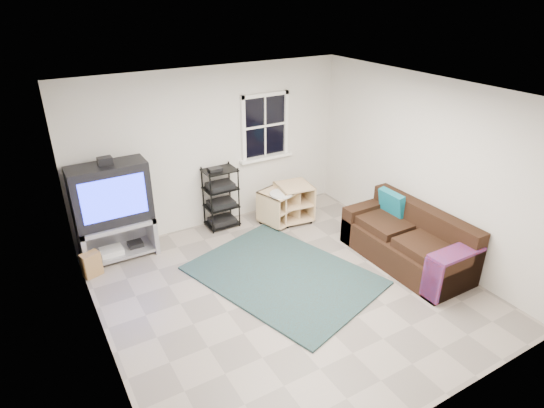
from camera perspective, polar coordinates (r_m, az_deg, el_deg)
room at (r=7.73m, az=-0.87°, el=9.24°), size 4.60×4.62×4.60m
tv_unit at (r=6.87m, az=-19.43°, el=0.01°), size 1.07×0.53×1.57m
av_rack at (r=7.55m, az=-6.40°, el=0.36°), size 0.53×0.38×1.05m
side_table_left at (r=7.78m, az=2.63°, el=0.45°), size 0.63×0.63×0.66m
side_table_right at (r=7.64m, az=0.63°, el=-0.08°), size 0.66×0.66×0.62m
sofa at (r=6.89m, az=16.73°, el=-4.64°), size 0.86×1.95×0.89m
shag_rug at (r=6.44m, az=1.40°, el=-8.91°), size 2.42×2.87×0.03m
paper_bag at (r=6.84m, az=-21.72°, el=-7.05°), size 0.28×0.23×0.35m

